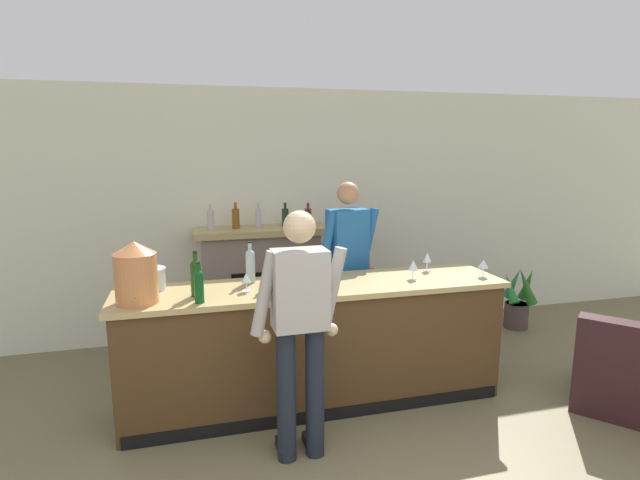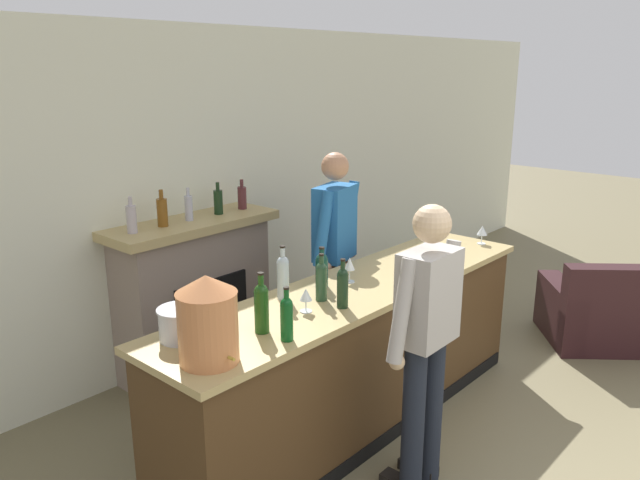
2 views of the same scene
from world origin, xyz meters
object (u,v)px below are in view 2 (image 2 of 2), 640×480
Objects in this scene: person_customer at (426,339)px; wine_glass_near_bucket at (350,265)px; copper_dispenser at (208,319)px; wine_bottle_port_short at (261,306)px; wine_bottle_cabernet_heavy at (321,280)px; wine_bottle_merlot_tall at (287,317)px; wine_glass_front_left at (482,231)px; wine_bottle_burgundy_dark at (343,286)px; armchair_black at (599,316)px; wine_glass_by_dispenser at (425,232)px; wine_glass_front_right at (306,296)px; wine_bottle_rose_blush at (322,269)px; wine_bottle_riesling_slim at (283,275)px; wine_glass_mid_counter at (432,244)px; ice_bucket_steel at (181,324)px; person_bartender at (335,255)px; potted_plant_corner at (434,259)px; fireplace_stone at (195,295)px.

person_customer is 9.89× the size of wine_glass_near_bucket.
copper_dispenser is 0.42m from wine_bottle_port_short.
copper_dispenser is at bearing -171.76° from wine_bottle_cabernet_heavy.
wine_bottle_cabernet_heavy is (0.56, 0.25, 0.00)m from wine_bottle_merlot_tall.
wine_glass_front_left is at bearing -8.48° from wine_glass_near_bucket.
armchair_black is at bearing -12.67° from wine_bottle_burgundy_dark.
wine_glass_by_dispenser is at bearing 12.12° from wine_bottle_merlot_tall.
wine_bottle_burgundy_dark is (-0.01, -0.18, 0.00)m from wine_bottle_cabernet_heavy.
copper_dispenser is 0.99m from wine_bottle_burgundy_dark.
wine_glass_front_right is 2.02m from wine_glass_front_left.
armchair_black is 3.05m from wine_bottle_burgundy_dark.
wine_bottle_burgundy_dark is at bearing -119.36° from wine_bottle_rose_blush.
wine_bottle_riesling_slim reaches higher than wine_glass_mid_counter.
copper_dispenser is 2.80m from wine_glass_front_left.
wine_bottle_riesling_slim is at bearing 1.43° from ice_bucket_steel.
wine_glass_front_left is (0.98, -0.73, 0.13)m from person_bartender.
wine_glass_front_left is (-1.29, -1.21, 0.80)m from potted_plant_corner.
copper_dispenser reaches higher than wine_glass_front_right.
wine_bottle_rose_blush is 1.56× the size of wine_glass_near_bucket.
wine_bottle_rose_blush is (0.11, 0.88, 0.19)m from person_customer.
wine_bottle_merlot_tall is at bearing -177.16° from wine_glass_front_left.
wine_glass_by_dispenser is (1.45, 0.35, -0.02)m from wine_bottle_burgundy_dark.
wine_bottle_port_short is at bearing -172.79° from wine_glass_by_dispenser.
copper_dispenser is at bearing -173.91° from wine_glass_front_right.
wine_bottle_port_short is at bearing 170.40° from wine_bottle_burgundy_dark.
wine_glass_near_bucket is at bearing 171.52° from wine_glass_front_left.
wine_bottle_merlot_tall is at bearing -14.53° from copper_dispenser.
wine_bottle_port_short is at bearing -172.14° from wine_bottle_cabernet_heavy.
wine_bottle_rose_blush reaches higher than wine_glass_by_dispenser.
person_bartender reaches higher than wine_bottle_rose_blush.
wine_glass_near_bucket is at bearing 9.24° from copper_dispenser.
wine_bottle_merlot_tall is (0.36, -0.43, 0.05)m from ice_bucket_steel.
potted_plant_corner is at bearing 43.00° from wine_glass_front_left.
wine_glass_front_left is (2.73, -0.31, 0.02)m from ice_bucket_steel.
fireplace_stone is 3.45× the size of copper_dispenser.
armchair_black is 7.26× the size of wine_glass_mid_counter.
wine_glass_front_left is (1.81, -0.14, -0.03)m from wine_bottle_cabernet_heavy.
wine_glass_near_bucket is at bearing 69.32° from person_customer.
fireplace_stone is at bearing 139.63° from armchair_black.
person_customer reaches higher than copper_dispenser.
wine_bottle_merlot_tall is 1.77m from wine_glass_mid_counter.
copper_dispenser is at bearing -177.50° from wine_glass_mid_counter.
wine_glass_near_bucket is (-2.47, 0.89, 0.88)m from armchair_black.
person_bartender is at bearing 25.65° from wine_bottle_port_short.
wine_bottle_port_short is 1.26× the size of wine_bottle_rose_blush.
potted_plant_corner is 3.46m from wine_bottle_riesling_slim.
fireplace_stone is 1.80m from wine_bottle_port_short.
wine_bottle_riesling_slim is 0.40m from wine_bottle_burgundy_dark.
fireplace_stone is at bearing 136.02° from wine_glass_front_left.
wine_bottle_rose_blush is at bearing -162.70° from potted_plant_corner.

